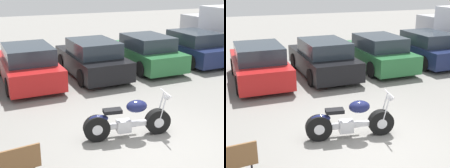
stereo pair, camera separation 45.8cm
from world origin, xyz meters
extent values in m
plane|color=gray|center=(0.00, 0.00, 0.00)|extent=(60.00, 60.00, 0.00)
cylinder|color=black|center=(0.35, 0.33, 0.32)|extent=(0.66, 0.30, 0.64)
cylinder|color=silver|center=(0.35, 0.33, 0.32)|extent=(0.29, 0.26, 0.25)
cylinder|color=black|center=(-1.19, 0.59, 0.32)|extent=(0.66, 0.30, 0.64)
cylinder|color=silver|center=(-1.19, 0.59, 0.32)|extent=(0.29, 0.26, 0.25)
cube|color=silver|center=(-0.42, 0.46, 0.33)|extent=(1.19, 0.31, 0.12)
cube|color=silver|center=(-0.53, 0.47, 0.30)|extent=(0.37, 0.29, 0.30)
ellipsoid|color=#191E4C|center=(-0.20, 0.42, 0.79)|extent=(0.57, 0.44, 0.30)
cube|color=black|center=(-0.80, 0.52, 0.73)|extent=(0.47, 0.31, 0.09)
ellipsoid|color=#191E4C|center=(-1.14, 0.58, 0.56)|extent=(0.51, 0.28, 0.20)
cylinder|color=silver|center=(0.43, 0.22, 0.69)|extent=(0.22, 0.07, 0.76)
cylinder|color=silver|center=(0.46, 0.40, 0.69)|extent=(0.22, 0.07, 0.76)
cylinder|color=silver|center=(0.53, 0.30, 1.07)|extent=(0.13, 0.62, 0.03)
sphere|color=silver|center=(0.57, 0.29, 0.95)|extent=(0.15, 0.15, 0.15)
cylinder|color=silver|center=(-0.72, 0.65, 0.21)|extent=(1.19, 0.28, 0.08)
cube|color=red|center=(-1.86, 5.89, 0.53)|extent=(1.85, 4.26, 0.73)
cube|color=#28333D|center=(-1.86, 5.63, 1.17)|extent=(1.63, 2.21, 0.56)
cylinder|color=black|center=(-2.73, 7.21, 0.33)|extent=(0.20, 0.66, 0.66)
cylinder|color=black|center=(-1.00, 7.21, 0.33)|extent=(0.20, 0.66, 0.66)
cylinder|color=black|center=(-2.73, 4.57, 0.33)|extent=(0.20, 0.66, 0.66)
cylinder|color=black|center=(-1.00, 4.57, 0.33)|extent=(0.20, 0.66, 0.66)
cube|color=black|center=(0.68, 5.89, 0.53)|extent=(1.85, 4.26, 0.73)
cube|color=#28333D|center=(0.68, 5.63, 1.17)|extent=(1.63, 2.21, 0.56)
cylinder|color=black|center=(-0.19, 7.21, 0.33)|extent=(0.20, 0.66, 0.66)
cylinder|color=black|center=(1.54, 7.21, 0.33)|extent=(0.20, 0.66, 0.66)
cylinder|color=black|center=(-0.19, 4.57, 0.33)|extent=(0.20, 0.66, 0.66)
cylinder|color=black|center=(1.54, 4.57, 0.33)|extent=(0.20, 0.66, 0.66)
cube|color=#286B38|center=(3.22, 6.03, 0.53)|extent=(1.85, 4.26, 0.73)
cube|color=#28333D|center=(3.22, 5.77, 1.17)|extent=(1.63, 2.21, 0.56)
cylinder|color=black|center=(2.35, 7.35, 0.33)|extent=(0.20, 0.66, 0.66)
cylinder|color=black|center=(4.08, 7.35, 0.33)|extent=(0.20, 0.66, 0.66)
cylinder|color=black|center=(2.35, 4.71, 0.33)|extent=(0.20, 0.66, 0.66)
cylinder|color=black|center=(4.08, 4.71, 0.33)|extent=(0.20, 0.66, 0.66)
cube|color=#19234C|center=(5.76, 6.10, 0.53)|extent=(1.85, 4.26, 0.73)
cube|color=#28333D|center=(5.76, 5.85, 1.17)|extent=(1.63, 2.21, 0.56)
cylinder|color=black|center=(4.89, 7.42, 0.33)|extent=(0.20, 0.66, 0.66)
cylinder|color=black|center=(6.62, 7.42, 0.33)|extent=(0.20, 0.66, 0.66)
cylinder|color=black|center=(4.89, 4.78, 0.33)|extent=(0.20, 0.66, 0.66)
cylinder|color=black|center=(6.62, 4.78, 0.33)|extent=(0.20, 0.66, 0.66)
cube|color=#B2B2B7|center=(8.48, 8.36, 1.18)|extent=(2.21, 1.65, 1.37)
cylinder|color=black|center=(7.41, 8.36, 0.48)|extent=(0.24, 0.95, 0.95)
cylinder|color=black|center=(9.55, 8.36, 0.48)|extent=(0.24, 0.95, 0.95)
camera|label=1|loc=(-3.62, -5.70, 3.67)|focal=50.00mm
camera|label=2|loc=(-3.20, -5.88, 3.67)|focal=50.00mm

